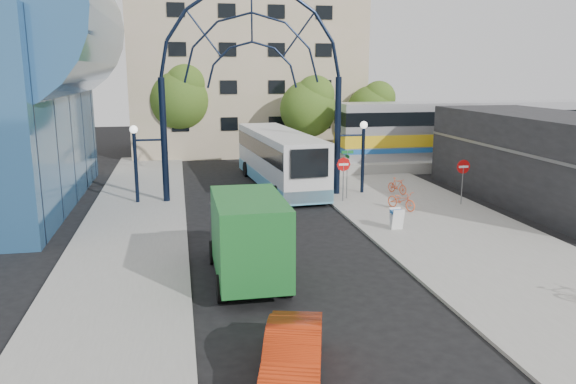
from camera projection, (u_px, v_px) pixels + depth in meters
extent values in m
plane|color=black|center=(309.00, 288.00, 19.41)|extent=(120.00, 120.00, 0.00)
cube|color=gray|center=(464.00, 240.00, 24.74)|extent=(8.00, 56.00, 0.12)
cube|color=gray|center=(128.00, 245.00, 23.92)|extent=(5.00, 50.00, 0.12)
cylinder|color=black|center=(164.00, 141.00, 31.14)|extent=(0.36, 0.36, 7.00)
cylinder|color=black|center=(338.00, 137.00, 33.02)|extent=(0.36, 0.36, 7.00)
cylinder|color=black|center=(136.00, 169.00, 31.16)|extent=(0.20, 0.20, 4.00)
cylinder|color=black|center=(363.00, 162.00, 33.64)|extent=(0.20, 0.20, 4.00)
sphere|color=white|center=(134.00, 129.00, 30.69)|extent=(0.44, 0.44, 0.44)
sphere|color=white|center=(364.00, 125.00, 33.18)|extent=(0.44, 0.44, 0.44)
cylinder|color=slate|center=(343.00, 182.00, 31.56)|extent=(0.06, 0.06, 2.20)
cylinder|color=red|center=(344.00, 164.00, 31.34)|extent=(0.80, 0.04, 0.80)
cube|color=white|center=(344.00, 164.00, 31.31)|extent=(0.55, 0.02, 0.12)
cylinder|color=slate|center=(462.00, 185.00, 30.80)|extent=(0.06, 0.06, 2.20)
cylinder|color=red|center=(463.00, 167.00, 30.59)|extent=(0.76, 0.04, 0.76)
cube|color=white|center=(464.00, 167.00, 30.56)|extent=(0.55, 0.02, 0.12)
cylinder|color=slate|center=(347.00, 175.00, 32.14)|extent=(0.05, 0.05, 2.80)
cube|color=#146626|center=(348.00, 152.00, 31.86)|extent=(0.70, 0.03, 0.18)
cube|color=#146626|center=(347.00, 156.00, 31.92)|extent=(0.03, 0.70, 0.18)
cube|color=white|center=(398.00, 220.00, 25.89)|extent=(0.55, 0.26, 0.99)
cube|color=white|center=(395.00, 218.00, 26.23)|extent=(0.55, 0.26, 0.99)
cube|color=#1E59A5|center=(397.00, 212.00, 25.99)|extent=(0.55, 0.42, 0.14)
cylinder|color=#2D5B8B|center=(22.00, 19.00, 29.40)|extent=(9.00, 16.00, 9.00)
cube|color=black|center=(546.00, 159.00, 31.47)|extent=(6.00, 16.00, 5.00)
cube|color=tan|center=(244.00, 74.00, 51.84)|extent=(20.00, 12.00, 14.00)
cube|color=gray|center=(492.00, 160.00, 44.18)|extent=(32.00, 5.00, 0.80)
cube|color=#B7B7BC|center=(495.00, 129.00, 43.64)|extent=(25.00, 3.00, 4.20)
cube|color=gold|center=(494.00, 136.00, 43.77)|extent=(25.10, 3.05, 0.90)
cube|color=black|center=(496.00, 116.00, 43.43)|extent=(25.05, 3.05, 1.00)
cube|color=#1E59A5|center=(493.00, 145.00, 43.92)|extent=(25.10, 3.05, 0.35)
cylinder|color=#382314|center=(308.00, 148.00, 45.19)|extent=(0.36, 0.36, 2.52)
sphere|color=#295315|center=(308.00, 109.00, 44.54)|extent=(4.48, 4.48, 4.48)
sphere|color=#295315|center=(315.00, 95.00, 44.10)|extent=(3.08, 3.08, 3.08)
cylinder|color=#382314|center=(181.00, 142.00, 47.11)|extent=(0.36, 0.36, 2.88)
sphere|color=#295315|center=(179.00, 100.00, 46.36)|extent=(5.12, 5.12, 5.12)
sphere|color=#295315|center=(185.00, 84.00, 45.89)|extent=(3.52, 3.52, 3.52)
cylinder|color=#382314|center=(370.00, 144.00, 48.26)|extent=(0.36, 0.36, 2.34)
sphere|color=#295315|center=(371.00, 110.00, 47.65)|extent=(4.16, 4.16, 4.16)
sphere|color=#295315|center=(379.00, 98.00, 47.23)|extent=(2.86, 2.86, 2.86)
cube|color=silver|center=(279.00, 157.00, 35.99)|extent=(3.80, 12.84, 3.19)
cube|color=#5AA5C9|center=(279.00, 177.00, 36.27)|extent=(3.83, 12.85, 0.77)
cube|color=black|center=(279.00, 147.00, 35.85)|extent=(3.83, 12.60, 0.99)
cube|color=black|center=(310.00, 163.00, 29.83)|extent=(2.08, 0.32, 1.54)
cube|color=black|center=(258.00, 147.00, 41.93)|extent=(2.65, 0.41, 1.76)
cylinder|color=black|center=(246.00, 169.00, 39.62)|extent=(0.39, 1.08, 1.06)
cylinder|color=black|center=(284.00, 167.00, 40.34)|extent=(0.39, 1.08, 1.06)
cylinder|color=black|center=(277.00, 195.00, 31.52)|extent=(0.39, 1.08, 1.06)
cylinder|color=black|center=(323.00, 192.00, 32.24)|extent=(0.39, 1.08, 1.06)
cube|color=black|center=(240.00, 234.00, 22.12)|extent=(2.22, 2.32, 2.12)
cube|color=black|center=(237.00, 216.00, 23.14)|extent=(1.93, 0.10, 0.96)
cube|color=#196125|center=(249.00, 236.00, 19.18)|extent=(2.32, 4.44, 2.70)
cylinder|color=black|center=(213.00, 252.00, 21.76)|extent=(0.25, 0.93, 0.93)
cylinder|color=black|center=(269.00, 249.00, 22.18)|extent=(0.25, 0.93, 0.93)
cylinder|color=black|center=(221.00, 289.00, 18.16)|extent=(0.25, 0.93, 0.93)
cylinder|color=black|center=(288.00, 284.00, 18.58)|extent=(0.25, 0.93, 0.93)
imported|color=black|center=(260.00, 214.00, 26.83)|extent=(3.56, 5.00, 1.27)
imported|color=#AD280A|center=(293.00, 355.00, 13.56)|extent=(2.34, 4.15, 1.30)
imported|color=#F45E30|center=(401.00, 200.00, 29.76)|extent=(1.42, 1.98, 0.99)
imported|color=#F55B31|center=(397.00, 186.00, 33.63)|extent=(0.99, 1.60, 0.93)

